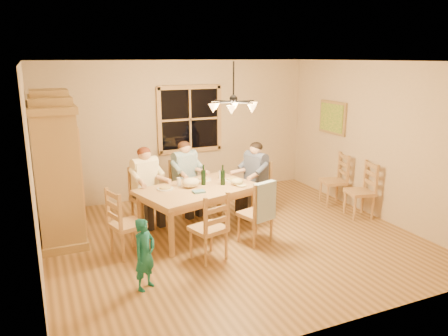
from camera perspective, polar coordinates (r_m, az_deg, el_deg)
name	(u,v)px	position (r m, az deg, el deg)	size (l,w,h in m)	color
floor	(233,239)	(6.91, 1.15, -9.21)	(5.50, 5.50, 0.00)	brown
ceiling	(234,61)	(6.34, 1.27, 13.78)	(5.50, 5.00, 0.02)	white
wall_back	(180,130)	(8.78, -5.76, 5.02)	(5.50, 0.02, 2.70)	tan
wall_left	(32,174)	(5.91, -23.74, -0.73)	(0.02, 5.00, 2.70)	tan
wall_right	(377,140)	(8.03, 19.30, 3.41)	(0.02, 5.00, 2.70)	tan
window	(190,119)	(8.78, -4.48, 6.37)	(1.30, 0.06, 1.30)	black
painting	(332,118)	(8.87, 13.98, 6.40)	(0.06, 0.78, 0.64)	olive
chandelier	(233,105)	(6.37, 1.24, 8.17)	(0.77, 0.68, 0.71)	black
armoire	(57,172)	(7.10, -21.00, -0.52)	(0.66, 1.40, 2.30)	olive
dining_table	(198,194)	(6.92, -3.43, -3.36)	(2.03, 1.54, 0.76)	#AD794C
chair_far_left	(147,207)	(7.49, -10.04, -5.06)	(0.54, 0.52, 0.99)	#A27447
chair_far_right	(186,198)	(7.88, -5.01, -3.89)	(0.54, 0.52, 0.99)	#A27447
chair_near_left	(208,239)	(6.16, -2.05, -9.19)	(0.54, 0.52, 0.99)	#A27447
chair_near_right	(255,223)	(6.70, 4.08, -7.22)	(0.54, 0.52, 0.99)	#A27447
chair_end_left	(128,234)	(6.44, -12.46, -8.48)	(0.52, 0.54, 0.99)	#A27447
chair_end_right	(255,199)	(7.80, 4.03, -4.07)	(0.52, 0.54, 0.99)	#A27447
adult_woman	(145,176)	(7.33, -10.23, -1.09)	(0.48, 0.51, 0.87)	#F7ECBE
adult_plaid_man	(185,169)	(7.73, -5.09, -0.10)	(0.48, 0.51, 0.87)	#316889
adult_slate_man	(255,170)	(7.64, 4.10, -0.25)	(0.51, 0.48, 0.87)	#434C6B
towel	(265,202)	(6.44, 5.32, -4.40)	(0.38, 0.10, 0.58)	#99B5CF
wine_bottle_a	(203,175)	(6.99, -2.71, -0.90)	(0.08, 0.08, 0.33)	black
wine_bottle_b	(223,175)	(6.98, -0.17, -0.90)	(0.08, 0.08, 0.33)	black
plate_woman	(165,189)	(6.85, -7.70, -2.69)	(0.26, 0.26, 0.02)	white
plate_plaid	(204,179)	(7.31, -2.69, -1.50)	(0.26, 0.26, 0.02)	white
plate_slate	(231,180)	(7.28, 0.97, -1.55)	(0.26, 0.26, 0.02)	white
wine_glass_a	(179,182)	(6.97, -5.94, -1.82)	(0.06, 0.06, 0.14)	silver
wine_glass_b	(221,175)	(7.36, -0.43, -0.88)	(0.06, 0.06, 0.14)	silver
cap	(237,182)	(7.01, 1.71, -1.78)	(0.20, 0.20, 0.11)	#C8BD85
napkin	(199,192)	(6.64, -3.30, -3.10)	(0.18, 0.14, 0.03)	teal
cloth_bundle	(191,183)	(6.89, -4.38, -1.91)	(0.28, 0.22, 0.15)	beige
child	(145,254)	(5.45, -10.32, -11.02)	(0.33, 0.22, 0.90)	#176867
chair_spare_front	(359,200)	(8.07, 17.21, -4.06)	(0.50, 0.52, 0.99)	#A27447
chair_spare_back	(333,189)	(8.61, 14.00, -2.68)	(0.52, 0.53, 0.99)	#A27447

